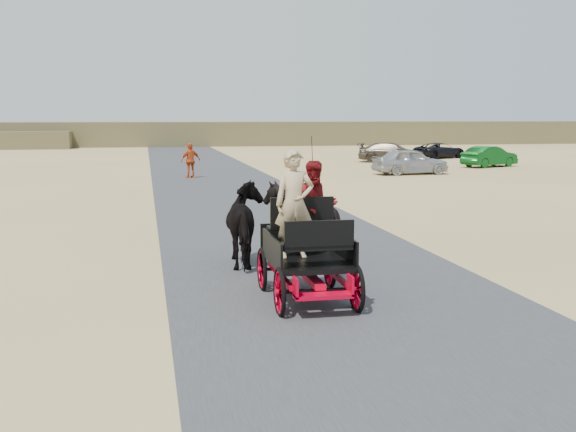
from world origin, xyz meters
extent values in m
plane|color=tan|center=(0.00, 0.00, 0.00)|extent=(140.00, 140.00, 0.00)
cube|color=#38383A|center=(0.00, 0.00, 0.01)|extent=(6.00, 140.00, 0.01)
cube|color=brown|center=(0.00, 62.00, 1.20)|extent=(140.00, 6.00, 2.40)
imported|color=black|center=(-1.22, 2.16, 0.85)|extent=(0.91, 2.01, 1.70)
imported|color=black|center=(-0.12, 2.16, 0.85)|extent=(1.37, 1.54, 1.70)
imported|color=tan|center=(-0.87, -0.79, 1.62)|extent=(0.66, 0.43, 1.80)
imported|color=#660C0F|center=(-0.37, -0.24, 1.51)|extent=(0.77, 0.60, 1.58)
imported|color=#BE4115|center=(-1.08, 23.43, 0.86)|extent=(1.09, 0.72, 1.73)
imported|color=#B2B2B7|center=(10.36, 23.45, 0.68)|extent=(4.10, 1.95, 1.36)
imported|color=#0C4C19|center=(16.98, 27.70, 0.62)|extent=(3.98, 2.74, 1.24)
imported|color=brown|center=(12.70, 33.03, 0.64)|extent=(4.78, 3.43, 1.29)
imported|color=black|center=(17.58, 36.58, 0.56)|extent=(4.41, 3.26, 1.11)
camera|label=1|loc=(-3.28, -12.38, 3.07)|focal=45.00mm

